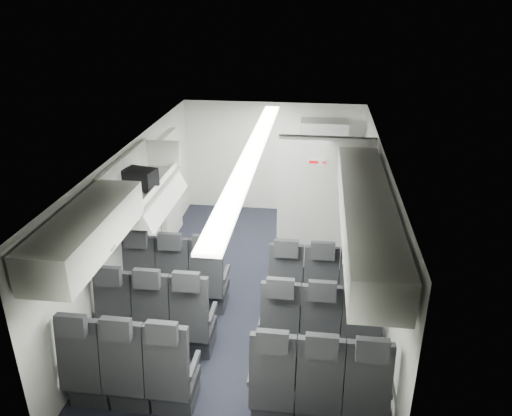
% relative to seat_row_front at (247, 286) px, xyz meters
% --- Properties ---
extents(cabin_shell, '(3.41, 6.01, 2.16)m').
position_rel_seat_row_front_xyz_m(cabin_shell, '(0.00, 0.53, 0.72)').
color(cabin_shell, black).
rests_on(cabin_shell, ground).
extents(seat_row_front, '(3.33, 0.56, 1.24)m').
position_rel_seat_row_front_xyz_m(seat_row_front, '(0.00, 0.00, 0.00)').
color(seat_row_front, black).
rests_on(seat_row_front, cabin_shell).
extents(seat_row_mid, '(3.33, 0.56, 1.24)m').
position_rel_seat_row_front_xyz_m(seat_row_mid, '(0.00, -0.90, 0.00)').
color(seat_row_mid, black).
rests_on(seat_row_mid, cabin_shell).
extents(seat_row_rear, '(3.33, 0.56, 1.24)m').
position_rel_seat_row_front_xyz_m(seat_row_rear, '(0.00, -1.80, 0.00)').
color(seat_row_rear, black).
rests_on(seat_row_rear, cabin_shell).
extents(overhead_bin_left_rear, '(0.53, 1.80, 0.40)m').
position_rel_seat_row_front_xyz_m(overhead_bin_left_rear, '(-1.40, -1.47, 1.46)').
color(overhead_bin_left_rear, white).
rests_on(overhead_bin_left_rear, cabin_shell).
extents(overhead_bin_left_front_open, '(0.64, 1.70, 0.72)m').
position_rel_seat_row_front_xyz_m(overhead_bin_left_front_open, '(-1.44, 0.28, 1.33)').
color(overhead_bin_left_front_open, '#9E9E93').
rests_on(overhead_bin_left_front_open, cabin_shell).
extents(overhead_bin_right_rear, '(0.53, 1.80, 0.40)m').
position_rel_seat_row_front_xyz_m(overhead_bin_right_rear, '(1.40, -1.47, 1.46)').
color(overhead_bin_right_rear, white).
rests_on(overhead_bin_right_rear, cabin_shell).
extents(overhead_bin_right_front, '(0.53, 1.70, 0.40)m').
position_rel_seat_row_front_xyz_m(overhead_bin_right_front, '(1.40, 0.28, 1.46)').
color(overhead_bin_right_front, white).
rests_on(overhead_bin_right_front, cabin_shell).
extents(bulkhead_partition, '(1.40, 0.15, 2.13)m').
position_rel_seat_row_front_xyz_m(bulkhead_partition, '(0.98, 1.33, 0.67)').
color(bulkhead_partition, silver).
rests_on(bulkhead_partition, cabin_shell).
extents(galley_unit, '(0.85, 0.52, 1.90)m').
position_rel_seat_row_front_xyz_m(galley_unit, '(0.95, 3.25, 0.55)').
color(galley_unit, '#939399').
rests_on(galley_unit, cabin_shell).
extents(boarding_door, '(0.12, 1.27, 1.86)m').
position_rel_seat_row_front_xyz_m(boarding_door, '(-1.64, 2.09, 0.55)').
color(boarding_door, silver).
rests_on(boarding_door, cabin_shell).
extents(flight_attendant, '(0.45, 0.61, 1.54)m').
position_rel_seat_row_front_xyz_m(flight_attendant, '(0.44, 1.93, 0.37)').
color(flight_attendant, black).
rests_on(flight_attendant, ground).
extents(carry_on_bag, '(0.45, 0.36, 0.24)m').
position_rel_seat_row_front_xyz_m(carry_on_bag, '(-1.42, 0.17, 1.42)').
color(carry_on_bag, black).
rests_on(carry_on_bag, overhead_bin_left_front_open).
extents(papers, '(0.19, 0.14, 0.15)m').
position_rel_seat_row_front_xyz_m(papers, '(0.63, 1.88, 0.66)').
color(papers, white).
rests_on(papers, flight_attendant).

